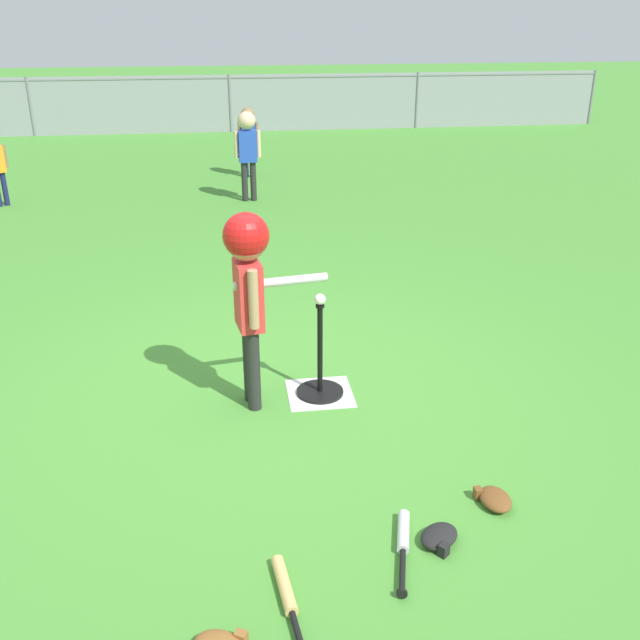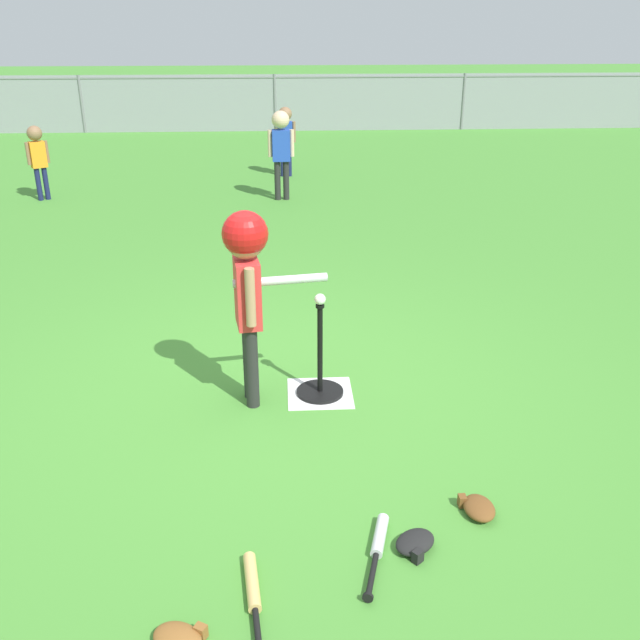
% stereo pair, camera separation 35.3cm
% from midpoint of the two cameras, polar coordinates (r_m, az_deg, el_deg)
% --- Properties ---
extents(ground_plane, '(60.00, 60.00, 0.00)m').
position_cam_midpoint_polar(ground_plane, '(4.95, -1.72, -5.69)').
color(ground_plane, '#478C33').
extents(home_plate, '(0.44, 0.44, 0.01)m').
position_cam_midpoint_polar(home_plate, '(4.92, 2.06, -5.87)').
color(home_plate, white).
rests_on(home_plate, ground_plane).
extents(batting_tee, '(0.32, 0.32, 0.66)m').
position_cam_midpoint_polar(batting_tee, '(4.87, 2.08, -4.85)').
color(batting_tee, black).
rests_on(batting_tee, ground_plane).
extents(baseball_on_tee, '(0.07, 0.07, 0.07)m').
position_cam_midpoint_polar(baseball_on_tee, '(4.62, 2.19, 1.63)').
color(baseball_on_tee, white).
rests_on(baseball_on_tee, batting_tee).
extents(batter_child, '(0.65, 0.37, 1.31)m').
position_cam_midpoint_polar(batter_child, '(4.45, -3.54, 3.97)').
color(batter_child, '#262626').
rests_on(batter_child, ground_plane).
extents(fielder_near_right, '(0.31, 0.21, 1.05)m').
position_cam_midpoint_polar(fielder_near_right, '(11.29, -1.85, 14.72)').
color(fielder_near_right, '#191E4C').
rests_on(fielder_near_right, ground_plane).
extents(fielder_deep_center, '(0.26, 0.20, 0.99)m').
position_cam_midpoint_polar(fielder_deep_center, '(10.45, -20.66, 12.35)').
color(fielder_deep_center, '#191E4C').
rests_on(fielder_deep_center, ground_plane).
extents(fielder_near_left, '(0.35, 0.23, 1.18)m').
position_cam_midpoint_polar(fielder_near_left, '(9.81, -2.07, 13.87)').
color(fielder_near_left, '#262626').
rests_on(fielder_near_left, ground_plane).
extents(spare_bat_silver, '(0.20, 0.55, 0.06)m').
position_cam_midpoint_polar(spare_bat_silver, '(3.67, 7.54, -17.32)').
color(spare_bat_silver, silver).
rests_on(spare_bat_silver, ground_plane).
extents(spare_bat_wood, '(0.13, 0.68, 0.06)m').
position_cam_midpoint_polar(spare_bat_wood, '(3.41, -2.18, -21.01)').
color(spare_bat_wood, '#DBB266').
rests_on(spare_bat_wood, ground_plane).
extents(glove_by_plate, '(0.27, 0.25, 0.07)m').
position_cam_midpoint_polar(glove_by_plate, '(3.26, -7.90, -23.89)').
color(glove_by_plate, brown).
rests_on(glove_by_plate, ground_plane).
extents(glove_near_bats, '(0.27, 0.26, 0.07)m').
position_cam_midpoint_polar(glove_near_bats, '(3.70, 10.43, -17.12)').
color(glove_near_bats, black).
rests_on(glove_near_bats, ground_plane).
extents(glove_tossed_aside, '(0.18, 0.23, 0.07)m').
position_cam_midpoint_polar(glove_tossed_aside, '(3.98, 15.07, -14.29)').
color(glove_tossed_aside, brown).
rests_on(glove_tossed_aside, ground_plane).
extents(outfield_fence, '(16.06, 0.06, 1.15)m').
position_cam_midpoint_polar(outfield_fence, '(15.71, -2.94, 17.02)').
color(outfield_fence, slate).
rests_on(outfield_fence, ground_plane).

